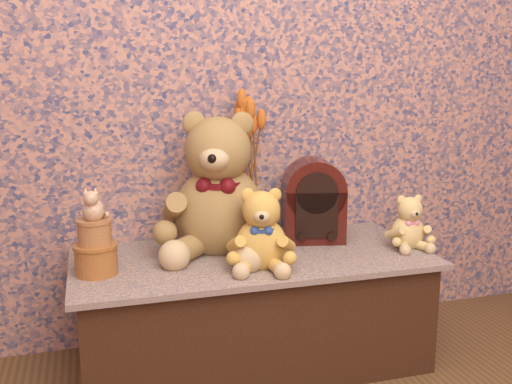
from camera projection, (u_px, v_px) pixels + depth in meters
display_shelf at (252, 309)px, 2.11m from camera, size 1.27×0.60×0.42m
teddy_large at (219, 177)px, 2.08m from camera, size 0.59×0.63×0.55m
teddy_medium at (261, 225)px, 1.92m from camera, size 0.30×0.33×0.29m
teddy_small at (408, 219)px, 2.14m from camera, size 0.19×0.22×0.21m
cathedral_radio at (313, 200)px, 2.22m from camera, size 0.26×0.21×0.32m
ceramic_vase at (245, 215)px, 2.21m from camera, size 0.16×0.16×0.21m
dried_stalks at (244, 132)px, 2.14m from camera, size 0.29×0.29×0.43m
biscuit_tin_lower at (96, 260)px, 1.86m from camera, size 0.15×0.15×0.10m
biscuit_tin_upper at (95, 233)px, 1.84m from camera, size 0.11×0.11×0.08m
cat_figurine at (93, 203)px, 1.82m from camera, size 0.10×0.10×0.11m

